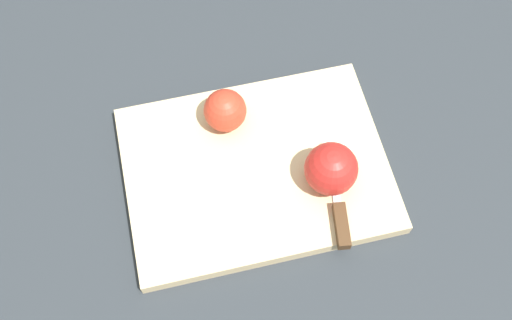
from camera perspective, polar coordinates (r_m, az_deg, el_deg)
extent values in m
plane|color=#282D33|center=(0.93, 0.00, -1.21)|extent=(4.00, 4.00, 0.00)
cube|color=#D1B789|center=(0.92, 0.00, -0.89)|extent=(0.42, 0.33, 0.02)
sphere|color=red|center=(0.92, -2.96, 4.74)|extent=(0.07, 0.07, 0.07)
cylinder|color=beige|center=(0.92, -2.59, 4.70)|extent=(0.02, 0.06, 0.06)
sphere|color=red|center=(0.87, 7.17, -0.85)|extent=(0.08, 0.08, 0.08)
cylinder|color=beige|center=(0.87, 7.23, -0.43)|extent=(0.07, 0.03, 0.07)
cube|color=silver|center=(0.90, 7.46, -2.13)|extent=(0.02, 0.08, 0.00)
cube|color=#472D19|center=(0.87, 8.15, -6.21)|extent=(0.02, 0.07, 0.02)
cylinder|color=beige|center=(0.92, 7.44, 0.72)|extent=(0.05, 0.05, 0.00)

